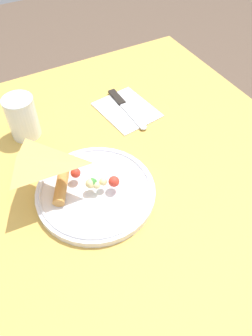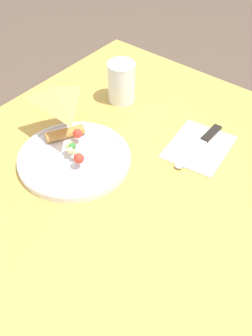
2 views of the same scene
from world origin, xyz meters
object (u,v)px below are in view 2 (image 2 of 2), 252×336
dining_table (115,219)px  butter_knife (201,144)px  napkin_folded (199,147)px  milk_glass (121,84)px  plate_pizza (74,156)px

dining_table → butter_knife: (-0.22, 0.08, 0.12)m
napkin_folded → milk_glass: bearing=-98.5°
plate_pizza → napkin_folded: plate_pizza is taller
plate_pizza → milk_glass: (-0.25, -0.07, 0.03)m
milk_glass → dining_table: bearing=36.0°
plate_pizza → butter_knife: 0.29m
napkin_folded → butter_knife: (-0.01, -0.00, 0.00)m
butter_knife → plate_pizza: bearing=-41.8°
butter_knife → milk_glass: bearing=-97.2°
napkin_folded → butter_knife: bearing=-179.3°
dining_table → butter_knife: 0.27m
milk_glass → butter_knife: bearing=83.4°
dining_table → plate_pizza: (-0.00, -0.11, 0.13)m
napkin_folded → plate_pizza: bearing=-42.3°
dining_table → milk_glass: size_ratio=9.42×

